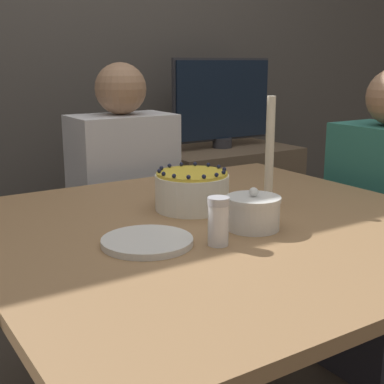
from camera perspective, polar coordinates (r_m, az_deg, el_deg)
wall_behind at (r=2.64m, az=-15.70°, el=15.99°), size 8.00×0.05×2.60m
dining_table at (r=1.47m, az=2.88°, el=-7.17°), size 1.25×1.20×0.76m
cake at (r=1.54m, az=0.00°, el=0.14°), size 0.21×0.21×0.12m
sugar_bowl at (r=1.37m, az=6.52°, el=-2.18°), size 0.14×0.14×0.11m
sugar_shaker at (r=1.24m, az=2.82°, el=-3.11°), size 0.05×0.05×0.11m
plate_stack at (r=1.26m, az=-4.80°, el=-5.28°), size 0.22×0.22×0.02m
candle at (r=1.57m, az=8.25°, el=3.28°), size 0.06×0.06×0.32m
person_man_blue_shirt at (r=2.22m, az=-7.16°, el=-3.88°), size 0.40×0.34×1.17m
person_woman_floral at (r=2.14m, az=19.61°, el=-5.49°), size 0.34×0.40×1.16m
side_cabinet at (r=2.86m, az=3.13°, el=-2.60°), size 0.72×0.50×0.74m
tv_monitor at (r=2.75m, az=3.26°, el=9.60°), size 0.58×0.10×0.45m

